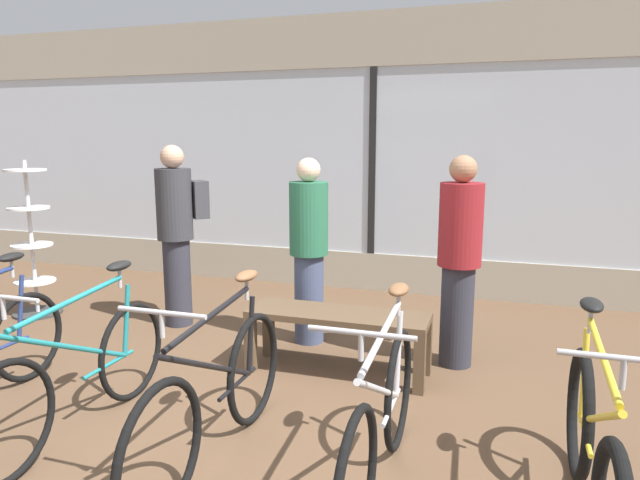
{
  "coord_description": "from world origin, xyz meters",
  "views": [
    {
      "loc": [
        1.48,
        -2.98,
        1.82
      ],
      "look_at": [
        0.0,
        1.57,
        0.95
      ],
      "focal_mm": 32.0,
      "sensor_mm": 36.0,
      "label": 1
    }
  ],
  "objects_px": {
    "bicycle_center": "(216,396)",
    "customer_near_rack": "(460,254)",
    "customer_mid_floor": "(309,248)",
    "display_bench": "(338,323)",
    "accessory_rack": "(33,252)",
    "bicycle_far_right": "(593,455)",
    "customer_by_window": "(177,229)",
    "bicycle_right": "(381,422)",
    "bicycle_left": "(79,374)"
  },
  "relations": [
    {
      "from": "customer_mid_floor",
      "to": "bicycle_left",
      "type": "bearing_deg",
      "value": -112.47
    },
    {
      "from": "customer_mid_floor",
      "to": "display_bench",
      "type": "bearing_deg",
      "value": -53.15
    },
    {
      "from": "bicycle_far_right",
      "to": "customer_near_rack",
      "type": "height_order",
      "value": "customer_near_rack"
    },
    {
      "from": "bicycle_right",
      "to": "accessory_rack",
      "type": "bearing_deg",
      "value": 155.04
    },
    {
      "from": "customer_mid_floor",
      "to": "bicycle_center",
      "type": "bearing_deg",
      "value": -85.96
    },
    {
      "from": "customer_near_rack",
      "to": "bicycle_center",
      "type": "bearing_deg",
      "value": -121.67
    },
    {
      "from": "accessory_rack",
      "to": "customer_near_rack",
      "type": "relative_size",
      "value": 0.95
    },
    {
      "from": "bicycle_far_right",
      "to": "customer_by_window",
      "type": "relative_size",
      "value": 0.97
    },
    {
      "from": "customer_mid_floor",
      "to": "customer_by_window",
      "type": "bearing_deg",
      "value": 177.17
    },
    {
      "from": "display_bench",
      "to": "customer_by_window",
      "type": "distance_m",
      "value": 1.99
    },
    {
      "from": "bicycle_right",
      "to": "display_bench",
      "type": "height_order",
      "value": "bicycle_right"
    },
    {
      "from": "bicycle_left",
      "to": "customer_near_rack",
      "type": "relative_size",
      "value": 1.04
    },
    {
      "from": "bicycle_center",
      "to": "customer_mid_floor",
      "type": "height_order",
      "value": "customer_mid_floor"
    },
    {
      "from": "accessory_rack",
      "to": "customer_near_rack",
      "type": "height_order",
      "value": "customer_near_rack"
    },
    {
      "from": "bicycle_left",
      "to": "customer_mid_floor",
      "type": "height_order",
      "value": "customer_mid_floor"
    },
    {
      "from": "display_bench",
      "to": "customer_near_rack",
      "type": "height_order",
      "value": "customer_near_rack"
    },
    {
      "from": "bicycle_right",
      "to": "customer_near_rack",
      "type": "xyz_separation_m",
      "value": [
        0.22,
        1.88,
        0.51
      ]
    },
    {
      "from": "bicycle_left",
      "to": "customer_by_window",
      "type": "xyz_separation_m",
      "value": [
        -0.55,
        2.03,
        0.56
      ]
    },
    {
      "from": "bicycle_left",
      "to": "bicycle_right",
      "type": "bearing_deg",
      "value": -0.9
    },
    {
      "from": "bicycle_far_right",
      "to": "display_bench",
      "type": "relative_size",
      "value": 1.21
    },
    {
      "from": "bicycle_left",
      "to": "customer_near_rack",
      "type": "height_order",
      "value": "customer_near_rack"
    },
    {
      "from": "bicycle_center",
      "to": "bicycle_right",
      "type": "distance_m",
      "value": 0.94
    },
    {
      "from": "bicycle_far_right",
      "to": "accessory_rack",
      "type": "relative_size",
      "value": 1.06
    },
    {
      "from": "customer_near_rack",
      "to": "customer_mid_floor",
      "type": "relative_size",
      "value": 1.02
    },
    {
      "from": "customer_near_rack",
      "to": "accessory_rack",
      "type": "bearing_deg",
      "value": -179.99
    },
    {
      "from": "bicycle_left",
      "to": "customer_near_rack",
      "type": "bearing_deg",
      "value": 41.18
    },
    {
      "from": "display_bench",
      "to": "customer_near_rack",
      "type": "xyz_separation_m",
      "value": [
        0.86,
        0.47,
        0.51
      ]
    },
    {
      "from": "bicycle_right",
      "to": "display_bench",
      "type": "distance_m",
      "value": 1.55
    },
    {
      "from": "bicycle_center",
      "to": "bicycle_right",
      "type": "relative_size",
      "value": 1.02
    },
    {
      "from": "accessory_rack",
      "to": "customer_mid_floor",
      "type": "relative_size",
      "value": 0.97
    },
    {
      "from": "bicycle_center",
      "to": "accessory_rack",
      "type": "height_order",
      "value": "accessory_rack"
    },
    {
      "from": "customer_near_rack",
      "to": "bicycle_right",
      "type": "bearing_deg",
      "value": -96.69
    },
    {
      "from": "display_bench",
      "to": "customer_by_window",
      "type": "bearing_deg",
      "value": 160.04
    },
    {
      "from": "bicycle_center",
      "to": "customer_near_rack",
      "type": "height_order",
      "value": "customer_near_rack"
    },
    {
      "from": "bicycle_center",
      "to": "bicycle_left",
      "type": "bearing_deg",
      "value": 178.14
    },
    {
      "from": "bicycle_far_right",
      "to": "customer_mid_floor",
      "type": "distance_m",
      "value": 2.89
    },
    {
      "from": "bicycle_center",
      "to": "customer_near_rack",
      "type": "xyz_separation_m",
      "value": [
        1.16,
        1.88,
        0.51
      ]
    },
    {
      "from": "bicycle_center",
      "to": "bicycle_far_right",
      "type": "xyz_separation_m",
      "value": [
        1.92,
        0.02,
        -0.01
      ]
    },
    {
      "from": "bicycle_far_right",
      "to": "customer_mid_floor",
      "type": "xyz_separation_m",
      "value": [
        -2.06,
        1.97,
        0.48
      ]
    },
    {
      "from": "bicycle_center",
      "to": "customer_near_rack",
      "type": "relative_size",
      "value": 1.04
    },
    {
      "from": "customer_near_rack",
      "to": "customer_mid_floor",
      "type": "height_order",
      "value": "customer_near_rack"
    },
    {
      "from": "customer_mid_floor",
      "to": "bicycle_far_right",
      "type": "bearing_deg",
      "value": -43.71
    },
    {
      "from": "display_bench",
      "to": "customer_mid_floor",
      "type": "height_order",
      "value": "customer_mid_floor"
    },
    {
      "from": "display_bench",
      "to": "customer_by_window",
      "type": "height_order",
      "value": "customer_by_window"
    },
    {
      "from": "customer_near_rack",
      "to": "customer_by_window",
      "type": "xyz_separation_m",
      "value": [
        -2.66,
        0.18,
        0.04
      ]
    },
    {
      "from": "bicycle_far_right",
      "to": "customer_near_rack",
      "type": "xyz_separation_m",
      "value": [
        -0.76,
        1.85,
        0.52
      ]
    },
    {
      "from": "accessory_rack",
      "to": "customer_near_rack",
      "type": "distance_m",
      "value": 4.26
    },
    {
      "from": "bicycle_right",
      "to": "accessory_rack",
      "type": "distance_m",
      "value": 4.46
    },
    {
      "from": "bicycle_right",
      "to": "customer_mid_floor",
      "type": "height_order",
      "value": "customer_mid_floor"
    },
    {
      "from": "bicycle_far_right",
      "to": "customer_near_rack",
      "type": "distance_m",
      "value": 2.07
    }
  ]
}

